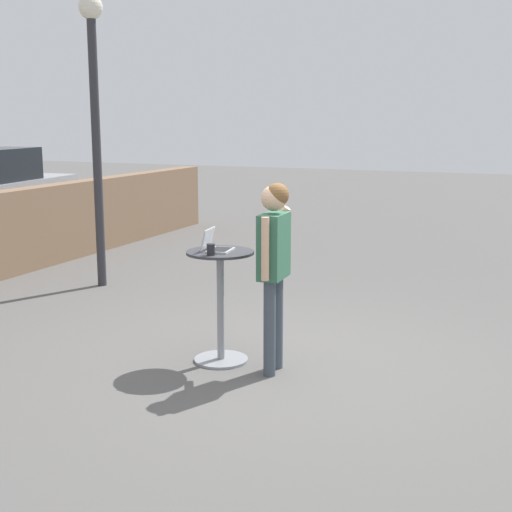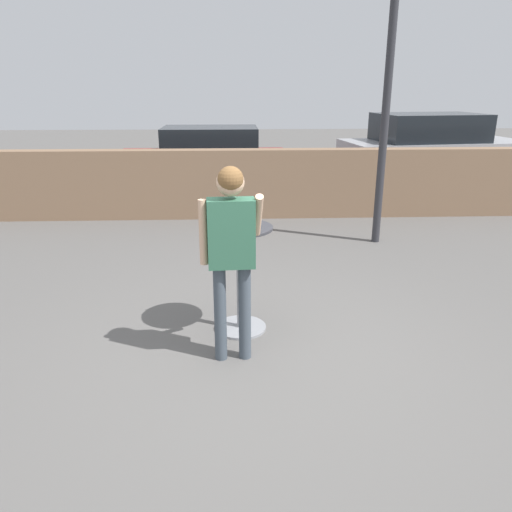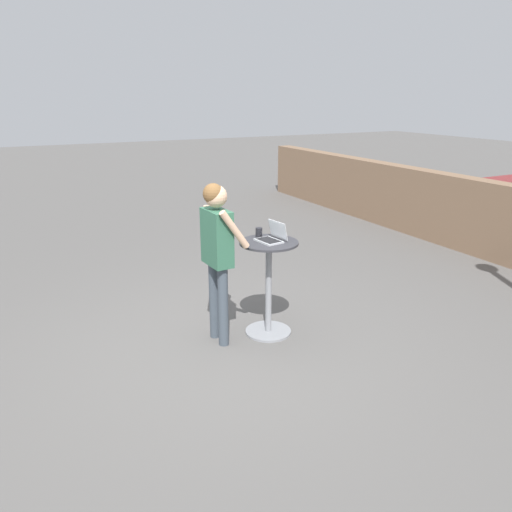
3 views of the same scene
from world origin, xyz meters
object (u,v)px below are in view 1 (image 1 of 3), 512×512
at_px(street_lamp, 95,100).
at_px(standing_person, 274,253).
at_px(laptop, 216,246).
at_px(cafe_table, 221,298).
at_px(coffee_mug, 211,249).

bearing_deg(street_lamp, standing_person, -123.03).
relative_size(laptop, street_lamp, 0.08).
bearing_deg(cafe_table, street_lamp, 53.06).
distance_m(coffee_mug, standing_person, 0.58).
relative_size(cafe_table, street_lamp, 0.28).
relative_size(cafe_table, standing_person, 0.62).
xyz_separation_m(laptop, coffee_mug, (-0.21, -0.05, 0.01)).
distance_m(cafe_table, standing_person, 0.76).
distance_m(cafe_table, coffee_mug, 0.55).
distance_m(cafe_table, street_lamp, 4.12).
distance_m(standing_person, street_lamp, 4.40).
bearing_deg(cafe_table, standing_person, -97.58).
distance_m(laptop, street_lamp, 3.89).
bearing_deg(laptop, standing_person, -96.51).
distance_m(coffee_mug, street_lamp, 4.04).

